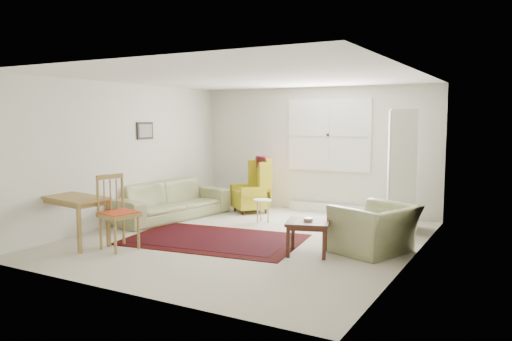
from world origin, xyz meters
The scene contains 10 objects.
room centered at (0.02, 0.21, 1.26)m, with size 5.04×5.54×2.51m.
rug centered at (-0.41, -0.31, 0.01)m, with size 2.68×1.72×0.03m, color black, non-canonical shape.
sofa centered at (-2.07, 0.70, 0.48)m, with size 2.37×0.93×0.95m, color #8D9362.
armchair centered at (1.97, 0.18, 0.41)m, with size 1.04×0.91×0.81m, color #8D9362.
wingback_chair centered at (-1.06, 1.96, 0.56)m, with size 0.65×0.69×1.12m, color #B0A51B, non-canonical shape.
coffee_table centered at (1.19, -0.34, 0.24)m, with size 0.58×0.58×0.47m, color #3F1D13, non-canonical shape.
stool centered at (-0.38, 1.22, 0.21)m, with size 0.32×0.32×0.43m, color white, non-canonical shape.
cabinet centered at (1.96, 1.80, 1.02)m, with size 0.43×0.81×2.03m, color silver, non-canonical shape.
desk centered at (-2.10, -1.55, 0.36)m, with size 1.15×0.58×0.73m, color olive, non-canonical shape.
desk_chair centered at (-1.29, -1.43, 0.54)m, with size 0.47×0.47×1.07m, color olive, non-canonical shape.
Camera 1 is at (3.85, -6.62, 1.88)m, focal length 35.00 mm.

